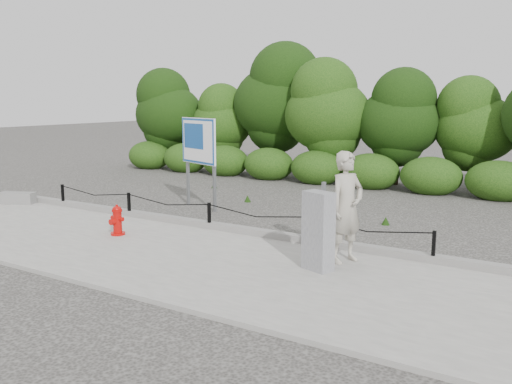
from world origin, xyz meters
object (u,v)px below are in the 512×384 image
object	(u,v)px
fire_hydrant	(117,220)
advertising_sign	(199,145)
pedestrian	(345,209)
concrete_block	(17,198)
utility_cabinet	(318,231)

from	to	relation	value
fire_hydrant	advertising_sign	distance (m)	3.83
fire_hydrant	pedestrian	bearing A→B (deg)	12.50
fire_hydrant	advertising_sign	size ratio (longest dim) A/B	0.27
advertising_sign	fire_hydrant	bearing A→B (deg)	-63.39
fire_hydrant	concrete_block	size ratio (longest dim) A/B	0.68
fire_hydrant	concrete_block	world-z (taller)	fire_hydrant
fire_hydrant	pedestrian	distance (m)	5.05
concrete_block	utility_cabinet	bearing A→B (deg)	-5.73
utility_cabinet	advertising_sign	bearing A→B (deg)	165.55
fire_hydrant	concrete_block	bearing A→B (deg)	171.71
fire_hydrant	advertising_sign	world-z (taller)	advertising_sign
pedestrian	advertising_sign	world-z (taller)	advertising_sign
utility_cabinet	fire_hydrant	bearing A→B (deg)	-159.92
advertising_sign	pedestrian	bearing A→B (deg)	-8.25
pedestrian	concrete_block	size ratio (longest dim) A/B	2.05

